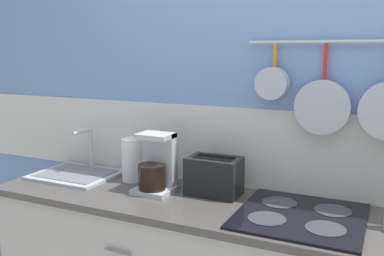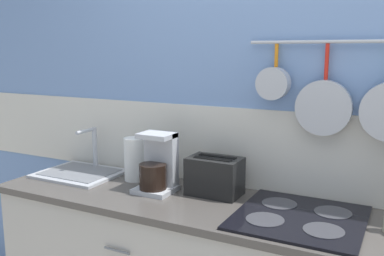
# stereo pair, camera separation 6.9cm
# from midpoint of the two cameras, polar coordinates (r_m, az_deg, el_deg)

# --- Properties ---
(wall_back) EXTENTS (7.20, 0.16, 2.60)m
(wall_back) POSITION_cam_midpoint_polar(r_m,az_deg,el_deg) (2.12, 16.00, 0.65)
(wall_back) COLOR #7293C6
(wall_back) RESTS_ON ground_plane
(countertop) EXTENTS (3.12, 0.57, 0.03)m
(countertop) POSITION_cam_midpoint_polar(r_m,az_deg,el_deg) (1.91, 13.73, -12.12)
(countertop) COLOR #4C4742
(countertop) RESTS_ON cabinet_base
(sink_basin) EXTENTS (0.45, 0.37, 0.26)m
(sink_basin) POSITION_cam_midpoint_polar(r_m,az_deg,el_deg) (2.55, -15.81, -5.66)
(sink_basin) COLOR #B7BABF
(sink_basin) RESTS_ON countertop
(paper_towel_roll) EXTENTS (0.11, 0.11, 0.24)m
(paper_towel_roll) POSITION_cam_midpoint_polar(r_m,az_deg,el_deg) (2.36, -8.79, -4.19)
(paper_towel_roll) COLOR white
(paper_towel_roll) RESTS_ON countertop
(coffee_maker) EXTENTS (0.19, 0.18, 0.30)m
(coffee_maker) POSITION_cam_midpoint_polar(r_m,az_deg,el_deg) (2.17, -5.68, -5.27)
(coffee_maker) COLOR #B7BABF
(coffee_maker) RESTS_ON countertop
(toaster) EXTENTS (0.28, 0.17, 0.19)m
(toaster) POSITION_cam_midpoint_polar(r_m,az_deg,el_deg) (2.12, 2.03, -6.40)
(toaster) COLOR black
(toaster) RESTS_ON countertop
(cooktop) EXTENTS (0.53, 0.53, 0.01)m
(cooktop) POSITION_cam_midpoint_polar(r_m,az_deg,el_deg) (1.91, 13.26, -11.34)
(cooktop) COLOR black
(cooktop) RESTS_ON countertop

